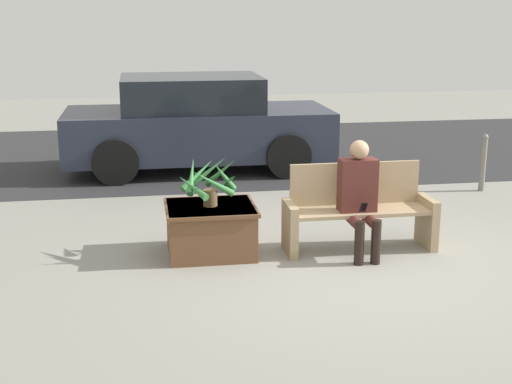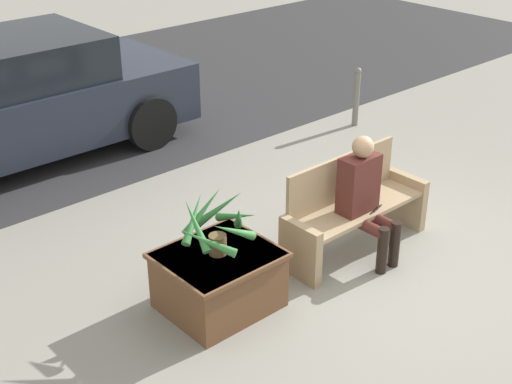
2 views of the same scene
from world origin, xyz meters
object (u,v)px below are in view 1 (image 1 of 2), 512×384
object	(u,v)px
person_seated	(360,193)
bollard_post	(483,161)
bench	(358,210)
potted_plant	(210,181)
planter_box	(211,228)
parked_car	(197,124)

from	to	relation	value
person_seated	bollard_post	xyz separation A→B (m)	(2.63, 2.38, -0.25)
bench	potted_plant	world-z (taller)	potted_plant
bench	planter_box	distance (m)	1.65
bollard_post	planter_box	bearing A→B (deg)	-153.32
potted_plant	bollard_post	bearing A→B (deg)	26.56
bench	planter_box	size ratio (longest dim) A/B	1.71
parked_car	bollard_post	world-z (taller)	parked_car
planter_box	parked_car	world-z (taller)	parked_car
person_seated	bollard_post	world-z (taller)	person_seated
person_seated	planter_box	world-z (taller)	person_seated
bench	potted_plant	xyz separation A→B (m)	(-1.64, 0.10, 0.38)
planter_box	potted_plant	world-z (taller)	potted_plant
potted_plant	person_seated	bearing A→B (deg)	-9.91
bench	bollard_post	xyz separation A→B (m)	(2.58, 2.20, 0.00)
person_seated	bollard_post	distance (m)	3.56
bollard_post	bench	bearing A→B (deg)	-139.46
person_seated	potted_plant	distance (m)	1.62
bench	planter_box	world-z (taller)	bench
bench	bollard_post	distance (m)	3.39
parked_car	person_seated	bearing A→B (deg)	-72.92
planter_box	bollard_post	world-z (taller)	bollard_post
person_seated	potted_plant	world-z (taller)	person_seated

